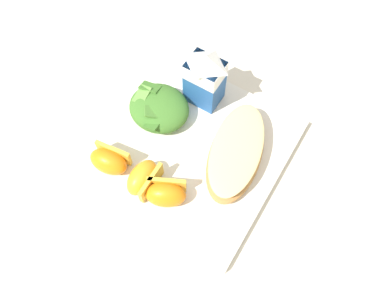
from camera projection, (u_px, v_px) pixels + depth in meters
The scene contains 8 objects.
ground at pixel (192, 151), 0.65m from camera, with size 3.00×3.00×0.00m, color beige.
white_plate at pixel (192, 149), 0.64m from camera, with size 0.28×0.28×0.02m, color white.
cheesy_pizza_bread at pixel (236, 152), 0.61m from camera, with size 0.12×0.18×0.04m.
green_salad_pile at pixel (159, 108), 0.64m from camera, with size 0.10×0.09×0.04m.
milk_carton at pixel (205, 76), 0.62m from camera, with size 0.06×0.05×0.11m.
orange_wedge_front at pixel (109, 161), 0.60m from camera, with size 0.06×0.04×0.04m.
orange_wedge_middle at pixel (143, 178), 0.59m from camera, with size 0.04×0.06×0.04m.
orange_wedge_rear at pixel (166, 193), 0.58m from camera, with size 0.07×0.06×0.04m.
Camera 1 is at (0.15, -0.24, 0.59)m, focal length 37.36 mm.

